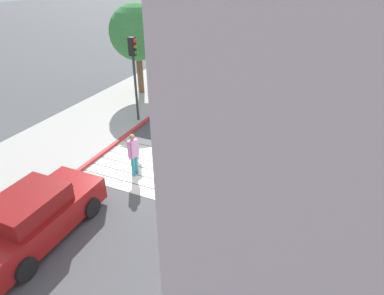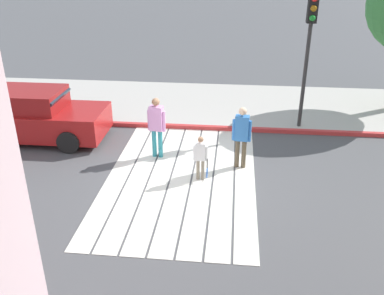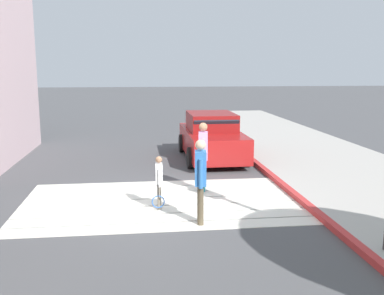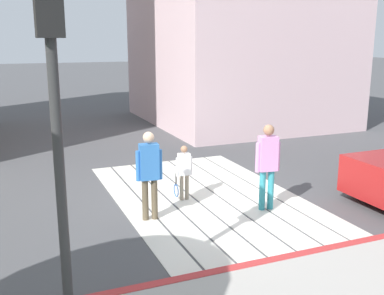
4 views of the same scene
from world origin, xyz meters
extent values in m
plane|color=#4C4C4F|center=(0.00, 0.00, 0.00)|extent=(120.00, 120.00, 0.00)
cube|color=silver|center=(0.00, -1.65, 0.01)|extent=(6.40, 0.50, 0.01)
cube|color=silver|center=(0.00, -1.10, 0.01)|extent=(6.40, 0.50, 0.01)
cube|color=silver|center=(0.00, -0.55, 0.01)|extent=(6.40, 0.50, 0.01)
cube|color=silver|center=(0.00, 0.00, 0.01)|extent=(6.40, 0.50, 0.01)
cube|color=silver|center=(0.00, 0.55, 0.01)|extent=(6.40, 0.50, 0.01)
cube|color=silver|center=(0.00, 1.10, 0.01)|extent=(6.40, 0.50, 0.01)
cube|color=silver|center=(0.00, 1.65, 0.01)|extent=(6.40, 0.50, 0.01)
cube|color=#BC3333|center=(-3.25, 0.00, 0.07)|extent=(0.16, 40.00, 0.13)
cube|color=maroon|center=(-2.00, -4.76, 0.59)|extent=(1.82, 4.31, 0.80)
cube|color=maroon|center=(-2.00, -4.91, 1.27)|extent=(1.54, 2.07, 0.60)
cube|color=#1E2833|center=(-2.00, -3.99, 1.21)|extent=(1.48, 0.34, 0.49)
cylinder|color=black|center=(-1.12, -3.42, 0.33)|extent=(0.22, 0.66, 0.66)
cylinder|color=black|center=(-2.89, -3.43, 0.33)|extent=(0.22, 0.66, 0.66)
cylinder|color=black|center=(-1.11, -6.09, 0.33)|extent=(0.22, 0.66, 0.66)
cylinder|color=black|center=(-2.88, -6.10, 0.33)|extent=(0.22, 0.66, 0.66)
cylinder|color=teal|center=(-1.11, -0.73, 0.42)|extent=(0.12, 0.12, 0.83)
cylinder|color=teal|center=(-1.13, -0.91, 0.42)|extent=(0.12, 0.12, 0.83)
cube|color=#D18CC6|center=(-1.12, -0.82, 1.18)|extent=(0.28, 0.39, 0.69)
sphere|color=#9E7051|center=(-1.12, -0.82, 1.65)|extent=(0.21, 0.21, 0.21)
cylinder|color=#D18CC6|center=(-1.09, -0.61, 1.11)|extent=(0.09, 0.09, 0.59)
cylinder|color=#D18CC6|center=(-1.15, -1.03, 1.11)|extent=(0.09, 0.09, 0.59)
cylinder|color=brown|center=(-0.72, 1.60, 0.41)|extent=(0.12, 0.12, 0.81)
cylinder|color=brown|center=(-0.74, 1.43, 0.41)|extent=(0.12, 0.12, 0.81)
cube|color=#3372BF|center=(-0.73, 1.51, 1.15)|extent=(0.26, 0.38, 0.68)
sphere|color=beige|center=(-0.73, 1.51, 1.62)|extent=(0.21, 0.21, 0.21)
cylinder|color=#3372BF|center=(-0.71, 1.72, 1.09)|extent=(0.09, 0.09, 0.58)
cylinder|color=#3372BF|center=(-0.75, 1.31, 1.09)|extent=(0.09, 0.09, 0.58)
cylinder|color=gray|center=(0.05, 0.57, 0.28)|extent=(0.08, 0.08, 0.56)
cylinder|color=gray|center=(0.05, 0.44, 0.28)|extent=(0.08, 0.08, 0.56)
cube|color=white|center=(0.05, 0.50, 0.80)|extent=(0.16, 0.25, 0.47)
sphere|color=#9E7051|center=(0.05, 0.50, 1.13)|extent=(0.15, 0.15, 0.15)
cylinder|color=white|center=(0.05, 0.66, 0.75)|extent=(0.06, 0.06, 0.40)
cylinder|color=white|center=(0.05, 0.35, 0.75)|extent=(0.06, 0.06, 0.40)
cylinder|color=black|center=(0.08, 0.68, 0.47)|extent=(0.03, 0.03, 0.28)
torus|color=blue|center=(0.08, 0.68, 0.23)|extent=(0.28, 0.03, 0.28)
camera|label=1|loc=(5.19, -9.75, 7.23)|focal=30.96mm
camera|label=2|loc=(9.40, 1.27, 5.38)|focal=39.14mm
camera|label=3|loc=(0.46, 9.92, 3.13)|focal=41.24mm
camera|label=4|loc=(-8.73, 3.96, 3.40)|focal=43.25mm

